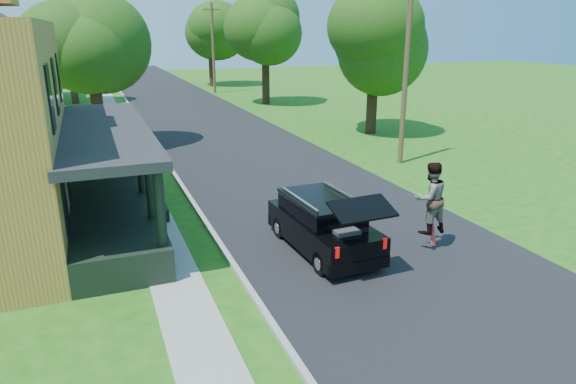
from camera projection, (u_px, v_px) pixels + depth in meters
name	position (u px, v px, depth m)	size (l,w,h in m)	color
ground	(394.00, 264.00, 13.68)	(140.00, 140.00, 0.00)	#1E5410
street	(216.00, 131.00, 31.44)	(8.00, 120.00, 0.02)	black
curb	(148.00, 135.00, 30.04)	(0.15, 120.00, 0.12)	gray
sidewalk	(121.00, 137.00, 29.51)	(1.30, 120.00, 0.03)	gray
front_walk	(21.00, 233.00, 15.73)	(6.50, 1.20, 0.03)	gray
neighbor_house_far	(1.00, 51.00, 43.26)	(12.78, 12.78, 8.30)	#B1A99D
black_suv	(323.00, 224.00, 14.29)	(1.88, 4.48, 2.05)	black
skateboarder	(430.00, 198.00, 14.18)	(1.02, 0.81, 2.04)	black
skateboard	(432.00, 233.00, 14.48)	(0.29, 0.42, 0.72)	#AC110E
tree_left_mid	(88.00, 34.00, 24.25)	(6.62, 6.27, 8.56)	black
tree_left_far	(66.00, 31.00, 40.99)	(6.30, 6.00, 8.66)	black
tree_right_near	(374.00, 32.00, 29.04)	(6.85, 7.11, 8.72)	black
tree_right_mid	(264.00, 23.00, 40.72)	(6.29, 6.35, 9.39)	black
tree_right_far	(210.00, 27.00, 53.77)	(7.83, 7.98, 9.52)	black
utility_pole_near	(407.00, 62.00, 22.54)	(1.41, 0.48, 8.85)	brown
utility_pole_far	(213.00, 47.00, 48.58)	(1.60, 0.33, 8.25)	brown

